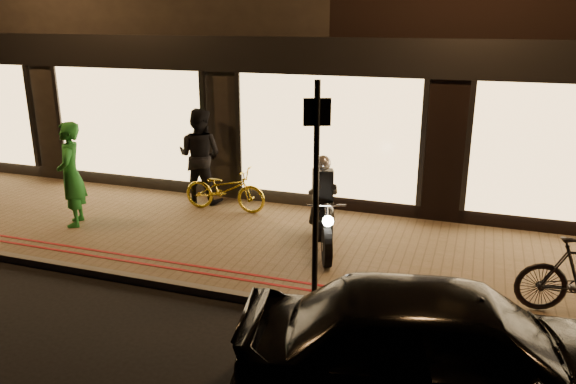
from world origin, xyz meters
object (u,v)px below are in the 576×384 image
object	(u,v)px
sign_post	(316,183)
parked_car	(452,352)
bicycle_gold	(225,189)
motorcycle	(323,214)
person_green	(71,174)

from	to	relation	value
sign_post	parked_car	world-z (taller)	sign_post
bicycle_gold	motorcycle	bearing A→B (deg)	-119.92
sign_post	person_green	distance (m)	5.29
person_green	parked_car	bearing A→B (deg)	37.17
bicycle_gold	person_green	size ratio (longest dim) A/B	0.87
motorcycle	parked_car	world-z (taller)	motorcycle
motorcycle	bicycle_gold	distance (m)	2.69
parked_car	motorcycle	bearing A→B (deg)	21.81
sign_post	bicycle_gold	world-z (taller)	sign_post
bicycle_gold	person_green	xyz separation A→B (m)	(-2.32, -1.64, 0.53)
motorcycle	bicycle_gold	size ratio (longest dim) A/B	1.09
person_green	motorcycle	bearing A→B (deg)	65.61
bicycle_gold	parked_car	size ratio (longest dim) A/B	0.40
sign_post	bicycle_gold	xyz separation A→B (m)	(-2.75, 2.98, -1.23)
parked_car	person_green	bearing A→B (deg)	54.80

